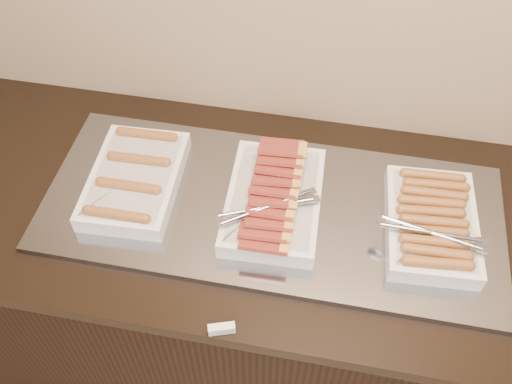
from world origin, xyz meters
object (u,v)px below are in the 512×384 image
(dish_center, at_px, (273,199))
(dish_right, at_px, (432,223))
(counter, at_px, (272,295))
(warming_tray, at_px, (271,209))
(dish_left, at_px, (135,179))

(dish_center, distance_m, dish_right, 0.40)
(counter, height_order, warming_tray, warming_tray)
(dish_center, relative_size, dish_right, 1.11)
(dish_left, distance_m, dish_center, 0.38)
(counter, distance_m, warming_tray, 0.46)
(dish_left, bearing_deg, warming_tray, -2.58)
(dish_center, bearing_deg, warming_tray, 142.53)
(counter, xyz_separation_m, dish_left, (-0.38, 0.00, 0.50))
(counter, bearing_deg, dish_right, -0.63)
(dish_center, bearing_deg, dish_right, -2.27)
(counter, distance_m, dish_right, 0.64)
(counter, bearing_deg, dish_center, -144.04)
(counter, xyz_separation_m, dish_right, (0.40, -0.00, 0.50))
(dish_right, bearing_deg, warming_tray, 175.88)
(counter, relative_size, dish_right, 6.00)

